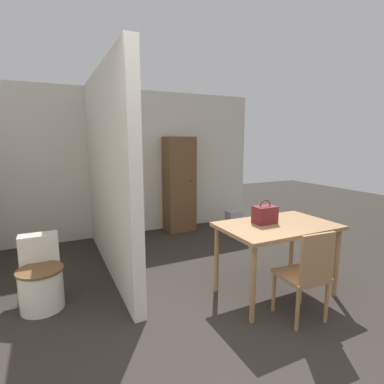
{
  "coord_description": "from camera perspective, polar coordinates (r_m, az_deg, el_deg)",
  "views": [
    {
      "loc": [
        -1.12,
        -1.26,
        1.67
      ],
      "look_at": [
        0.38,
        1.83,
        1.06
      ],
      "focal_mm": 28.0,
      "sensor_mm": 36.0,
      "label": 1
    }
  ],
  "objects": [
    {
      "name": "wooden_chair",
      "position": [
        3.0,
        20.98,
        -14.21
      ],
      "size": [
        0.42,
        0.42,
        0.87
      ],
      "rotation": [
        0.0,
        0.0,
        -0.07
      ],
      "color": "#997047",
      "rests_on": "ground_plane"
    },
    {
      "name": "wooden_cabinet",
      "position": [
        5.46,
        -2.44,
        1.45
      ],
      "size": [
        0.52,
        0.41,
        1.71
      ],
      "color": "brown",
      "rests_on": "ground_plane"
    },
    {
      "name": "handbag",
      "position": [
        3.29,
        13.7,
        -4.18
      ],
      "size": [
        0.24,
        0.16,
        0.26
      ],
      "color": "maroon",
      "rests_on": "dining_table"
    },
    {
      "name": "toilet",
      "position": [
        3.48,
        -26.84,
        -14.58
      ],
      "size": [
        0.43,
        0.58,
        0.69
      ],
      "color": "silver",
      "rests_on": "ground_plane"
    },
    {
      "name": "wall_back",
      "position": [
        5.36,
        -13.79,
        5.25
      ],
      "size": [
        5.16,
        0.12,
        2.5
      ],
      "color": "beige",
      "rests_on": "ground_plane"
    },
    {
      "name": "dining_table",
      "position": [
        3.33,
        15.89,
        -7.33
      ],
      "size": [
        1.21,
        0.77,
        0.78
      ],
      "color": "#997047",
      "rests_on": "ground_plane"
    },
    {
      "name": "space_heater",
      "position": [
        5.47,
        7.91,
        -5.66
      ],
      "size": [
        0.26,
        0.19,
        0.4
      ],
      "color": "#9E9EA3",
      "rests_on": "ground_plane"
    },
    {
      "name": "partition_wall",
      "position": [
        3.9,
        -15.82,
        3.48
      ],
      "size": [
        0.12,
        2.7,
        2.5
      ],
      "color": "beige",
      "rests_on": "ground_plane"
    }
  ]
}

